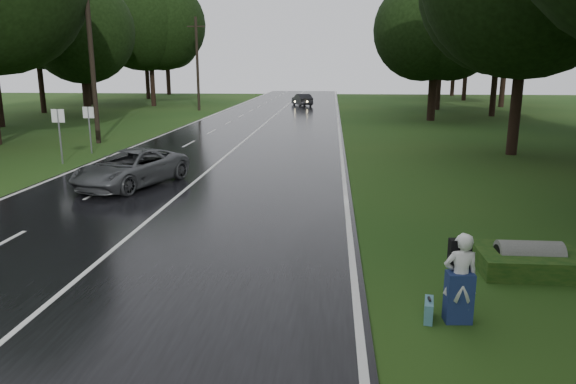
# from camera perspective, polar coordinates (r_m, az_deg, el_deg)

# --- Properties ---
(ground) EXTENTS (160.00, 160.00, 0.00)m
(ground) POSITION_cam_1_polar(r_m,az_deg,el_deg) (11.87, -22.30, -9.29)
(ground) COLOR #244213
(ground) RESTS_ON ground
(road) EXTENTS (12.00, 140.00, 0.04)m
(road) POSITION_cam_1_polar(r_m,az_deg,el_deg) (30.47, -5.26, 5.14)
(road) COLOR black
(road) RESTS_ON ground
(lane_center) EXTENTS (0.12, 140.00, 0.01)m
(lane_center) POSITION_cam_1_polar(r_m,az_deg,el_deg) (30.46, -5.26, 5.19)
(lane_center) COLOR silver
(lane_center) RESTS_ON road
(grey_car) EXTENTS (3.71, 5.29, 1.34)m
(grey_car) POSITION_cam_1_polar(r_m,az_deg,el_deg) (20.44, -16.70, 2.51)
(grey_car) COLOR #45484A
(grey_car) RESTS_ON road
(far_car) EXTENTS (2.76, 4.39, 1.37)m
(far_car) POSITION_cam_1_polar(r_m,az_deg,el_deg) (61.32, 1.54, 10.00)
(far_car) COLOR black
(far_car) RESTS_ON road
(hitchhiker) EXTENTS (0.62, 0.57, 1.64)m
(hitchhiker) POSITION_cam_1_polar(r_m,az_deg,el_deg) (9.71, 18.19, -9.16)
(hitchhiker) COLOR silver
(hitchhiker) RESTS_ON ground
(suitcase) EXTENTS (0.24, 0.53, 0.37)m
(suitcase) POSITION_cam_1_polar(r_m,az_deg,el_deg) (9.85, 15.05, -12.30)
(suitcase) COLOR teal
(suitcase) RESTS_ON ground
(culvert) EXTENTS (1.37, 0.68, 0.68)m
(culvert) POSITION_cam_1_polar(r_m,az_deg,el_deg) (12.85, 24.57, -7.77)
(culvert) COLOR slate
(culvert) RESTS_ON ground
(utility_pole_mid) EXTENTS (1.80, 0.28, 10.71)m
(utility_pole_mid) POSITION_cam_1_polar(r_m,az_deg,el_deg) (33.17, -19.89, 5.04)
(utility_pole_mid) COLOR black
(utility_pole_mid) RESTS_ON ground
(utility_pole_far) EXTENTS (1.80, 0.28, 9.29)m
(utility_pole_far) POSITION_cam_1_polar(r_m,az_deg,el_deg) (55.84, -9.64, 8.74)
(utility_pole_far) COLOR black
(utility_pole_far) RESTS_ON ground
(road_sign_a) EXTENTS (0.61, 0.10, 2.52)m
(road_sign_a) POSITION_cam_1_polar(r_m,az_deg,el_deg) (26.59, -23.30, 2.84)
(road_sign_a) COLOR white
(road_sign_a) RESTS_ON ground
(road_sign_b) EXTENTS (0.58, 0.10, 2.41)m
(road_sign_b) POSITION_cam_1_polar(r_m,az_deg,el_deg) (29.27, -20.56, 3.96)
(road_sign_b) COLOR white
(road_sign_b) RESTS_ON ground
(tree_left_e) EXTENTS (7.86, 7.86, 12.29)m
(tree_left_e) POSITION_cam_1_polar(r_m,az_deg,el_deg) (50.42, -20.88, 7.57)
(tree_left_e) COLOR black
(tree_left_e) RESTS_ON ground
(tree_left_f) EXTENTS (10.09, 10.09, 15.77)m
(tree_left_f) POSITION_cam_1_polar(r_m,az_deg,el_deg) (63.45, -14.38, 9.05)
(tree_left_f) COLOR black
(tree_left_f) RESTS_ON ground
(tree_right_d) EXTENTS (9.65, 9.65, 15.08)m
(tree_right_d) POSITION_cam_1_polar(r_m,az_deg,el_deg) (29.39, 23.09, 3.78)
(tree_right_d) COLOR black
(tree_right_d) RESTS_ON ground
(tree_right_e) EXTENTS (8.17, 8.17, 12.76)m
(tree_right_e) POSITION_cam_1_polar(r_m,az_deg,el_deg) (46.21, 15.23, 7.52)
(tree_right_e) COLOR black
(tree_right_e) RESTS_ON ground
(tree_right_f) EXTENTS (9.46, 9.46, 14.78)m
(tree_right_f) POSITION_cam_1_polar(r_m,az_deg,el_deg) (58.24, 15.90, 8.61)
(tree_right_f) COLOR black
(tree_right_f) RESTS_ON ground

